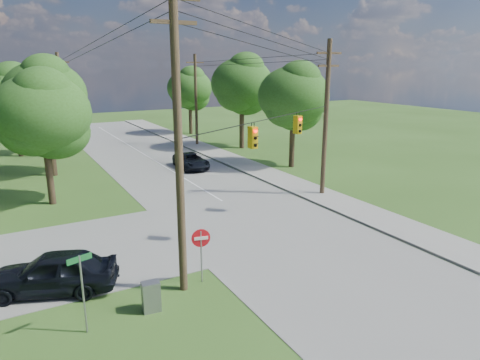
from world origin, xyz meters
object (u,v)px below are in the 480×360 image
pole_sw (178,138)px  do_not_enter_sign (201,244)px  pole_north_w (62,105)px  control_cabinet (151,296)px  pole_north_e (196,99)px  car_main_north (191,161)px  car_cross_dark (53,272)px  pole_ne (326,117)px

pole_sw → do_not_enter_sign: size_ratio=5.05×
pole_north_w → control_cabinet: size_ratio=8.54×
pole_north_e → car_main_north: 12.24m
do_not_enter_sign → pole_sw: bearing=-153.9°
car_cross_dark → pole_ne: bearing=127.7°
pole_ne → pole_north_w: pole_ne is taller
pole_north_e → car_cross_dark: size_ratio=2.01×
car_main_north → control_cabinet: car_main_north is taller
car_main_north → control_cabinet: bearing=-113.5°
pole_north_w → car_main_north: size_ratio=2.11×
pole_sw → car_main_north: pole_sw is taller
pole_north_w → pole_sw: bearing=-89.2°
pole_sw → pole_north_w: size_ratio=1.20×
pole_north_w → car_cross_dark: bearing=-98.8°
car_cross_dark → pole_north_w: bearing=-167.4°
pole_sw → control_cabinet: (-1.64, -0.91, -5.64)m
car_main_north → do_not_enter_sign: size_ratio=2.00×
car_main_north → control_cabinet: size_ratio=4.05×
pole_sw → car_main_north: bearing=66.4°
do_not_enter_sign → pole_ne: bearing=43.9°
pole_ne → car_main_north: size_ratio=2.21×
pole_north_e → pole_north_w: 13.90m
pole_ne → pole_north_e: (-0.00, 22.00, -0.34)m
car_cross_dark → control_cabinet: size_ratio=4.25×
pole_north_e → car_main_north: bearing=-116.2°
pole_north_e → pole_ne: bearing=-90.0°
pole_north_w → do_not_enter_sign: 29.62m
control_cabinet → car_cross_dark: bearing=138.7°
pole_ne → car_main_north: 13.66m
car_main_north → pole_ne: bearing=-63.9°
car_cross_dark → do_not_enter_sign: bearing=90.7°
car_cross_dark → car_main_north: bearing=163.9°
pole_north_e → car_main_north: size_ratio=2.11×
pole_sw → do_not_enter_sign: pole_sw is taller
car_cross_dark → car_main_north: car_cross_dark is taller
pole_sw → do_not_enter_sign: (0.90, 0.20, -4.50)m
pole_north_e → pole_north_w: same height
do_not_enter_sign → car_main_north: bearing=81.9°
pole_north_e → control_cabinet: (-15.14, -30.51, -4.54)m
pole_sw → pole_ne: (13.50, 7.60, -0.76)m
car_main_north → do_not_enter_sign: 20.63m
car_main_north → do_not_enter_sign: do_not_enter_sign is taller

